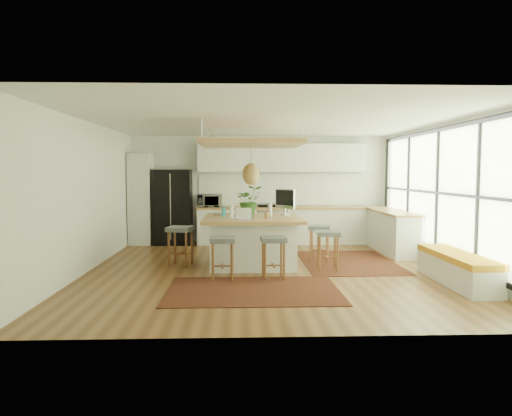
{
  "coord_description": "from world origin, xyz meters",
  "views": [
    {
      "loc": [
        -0.53,
        -8.41,
        1.78
      ],
      "look_at": [
        -0.2,
        0.5,
        1.1
      ],
      "focal_mm": 32.69,
      "sensor_mm": 36.0,
      "label": 1
    }
  ],
  "objects_px": {
    "stool_near_right": "(273,257)",
    "microwave": "(210,199)",
    "fridge": "(173,207)",
    "stool_right_back": "(319,244)",
    "monitor": "(285,202)",
    "stool_left_side": "(180,247)",
    "island_plant": "(249,203)",
    "laptop": "(245,213)",
    "stool_near_left": "(222,258)",
    "island": "(252,241)",
    "stool_right_front": "(328,250)"
  },
  "relations": [
    {
      "from": "stool_right_back",
      "to": "monitor",
      "type": "height_order",
      "value": "monitor"
    },
    {
      "from": "stool_right_back",
      "to": "microwave",
      "type": "relative_size",
      "value": 1.26
    },
    {
      "from": "island_plant",
      "to": "island",
      "type": "bearing_deg",
      "value": -82.87
    },
    {
      "from": "stool_near_left",
      "to": "laptop",
      "type": "xyz_separation_m",
      "value": [
        0.39,
        0.67,
        0.7
      ]
    },
    {
      "from": "fridge",
      "to": "island_plant",
      "type": "relative_size",
      "value": 3.16
    },
    {
      "from": "microwave",
      "to": "island_plant",
      "type": "relative_size",
      "value": 0.98
    },
    {
      "from": "stool_near_right",
      "to": "stool_right_back",
      "type": "bearing_deg",
      "value": 55.13
    },
    {
      "from": "stool_right_front",
      "to": "stool_left_side",
      "type": "distance_m",
      "value": 2.78
    },
    {
      "from": "monitor",
      "to": "stool_right_back",
      "type": "bearing_deg",
      "value": 47.81
    },
    {
      "from": "island_plant",
      "to": "stool_left_side",
      "type": "bearing_deg",
      "value": -159.25
    },
    {
      "from": "stool_near_left",
      "to": "laptop",
      "type": "relative_size",
      "value": 2.22
    },
    {
      "from": "laptop",
      "to": "stool_near_left",
      "type": "bearing_deg",
      "value": -131.47
    },
    {
      "from": "fridge",
      "to": "stool_right_back",
      "type": "height_order",
      "value": "fridge"
    },
    {
      "from": "fridge",
      "to": "island_plant",
      "type": "xyz_separation_m",
      "value": [
        1.85,
        -2.27,
        0.23
      ]
    },
    {
      "from": "fridge",
      "to": "stool_left_side",
      "type": "bearing_deg",
      "value": -78.39
    },
    {
      "from": "stool_near_left",
      "to": "stool_right_front",
      "type": "height_order",
      "value": "stool_right_front"
    },
    {
      "from": "stool_right_front",
      "to": "microwave",
      "type": "distance_m",
      "value": 3.98
    },
    {
      "from": "fridge",
      "to": "microwave",
      "type": "relative_size",
      "value": 3.23
    },
    {
      "from": "stool_near_right",
      "to": "microwave",
      "type": "relative_size",
      "value": 1.23
    },
    {
      "from": "stool_right_back",
      "to": "microwave",
      "type": "height_order",
      "value": "microwave"
    },
    {
      "from": "fridge",
      "to": "stool_left_side",
      "type": "height_order",
      "value": "fridge"
    },
    {
      "from": "fridge",
      "to": "stool_right_back",
      "type": "xyz_separation_m",
      "value": [
        3.26,
        -2.4,
        -0.57
      ]
    },
    {
      "from": "island",
      "to": "stool_right_front",
      "type": "xyz_separation_m",
      "value": [
        1.37,
        -0.5,
        -0.11
      ]
    },
    {
      "from": "island",
      "to": "island_plant",
      "type": "xyz_separation_m",
      "value": [
        -0.05,
        0.44,
        0.69
      ]
    },
    {
      "from": "island",
      "to": "stool_near_right",
      "type": "distance_m",
      "value": 1.23
    },
    {
      "from": "stool_near_right",
      "to": "stool_right_back",
      "type": "height_order",
      "value": "stool_right_back"
    },
    {
      "from": "monitor",
      "to": "stool_left_side",
      "type": "bearing_deg",
      "value": -112.72
    },
    {
      "from": "stool_near_left",
      "to": "island",
      "type": "bearing_deg",
      "value": 65.89
    },
    {
      "from": "stool_left_side",
      "to": "island_plant",
      "type": "xyz_separation_m",
      "value": [
        1.32,
        0.5,
        0.8
      ]
    },
    {
      "from": "laptop",
      "to": "monitor",
      "type": "distance_m",
      "value": 1.24
    },
    {
      "from": "stool_left_side",
      "to": "laptop",
      "type": "height_order",
      "value": "laptop"
    },
    {
      "from": "island_plant",
      "to": "laptop",
      "type": "bearing_deg",
      "value": -95.7
    },
    {
      "from": "stool_near_left",
      "to": "monitor",
      "type": "bearing_deg",
      "value": 52.85
    },
    {
      "from": "island",
      "to": "monitor",
      "type": "xyz_separation_m",
      "value": [
        0.67,
        0.39,
        0.72
      ]
    },
    {
      "from": "fridge",
      "to": "monitor",
      "type": "relative_size",
      "value": 3.24
    },
    {
      "from": "stool_left_side",
      "to": "island_plant",
      "type": "height_order",
      "value": "island_plant"
    },
    {
      "from": "laptop",
      "to": "microwave",
      "type": "xyz_separation_m",
      "value": [
        -0.83,
        3.16,
        0.07
      ]
    },
    {
      "from": "stool_near_right",
      "to": "monitor",
      "type": "height_order",
      "value": "monitor"
    },
    {
      "from": "fridge",
      "to": "stool_left_side",
      "type": "distance_m",
      "value": 2.88
    },
    {
      "from": "monitor",
      "to": "microwave",
      "type": "distance_m",
      "value": 2.78
    },
    {
      "from": "stool_right_back",
      "to": "island_plant",
      "type": "bearing_deg",
      "value": 174.54
    },
    {
      "from": "stool_left_side",
      "to": "microwave",
      "type": "xyz_separation_m",
      "value": [
        0.4,
        2.69,
        0.76
      ]
    },
    {
      "from": "stool_left_side",
      "to": "stool_right_front",
      "type": "bearing_deg",
      "value": -9.05
    },
    {
      "from": "stool_near_left",
      "to": "stool_right_back",
      "type": "xyz_separation_m",
      "value": [
        1.89,
        1.5,
        0.0
      ]
    },
    {
      "from": "laptop",
      "to": "island_plant",
      "type": "distance_m",
      "value": 0.98
    },
    {
      "from": "island",
      "to": "stool_right_back",
      "type": "height_order",
      "value": "island"
    },
    {
      "from": "stool_near_left",
      "to": "monitor",
      "type": "height_order",
      "value": "monitor"
    },
    {
      "from": "fridge",
      "to": "stool_near_right",
      "type": "bearing_deg",
      "value": -59.4
    },
    {
      "from": "stool_right_front",
      "to": "stool_near_right",
      "type": "bearing_deg",
      "value": -146.9
    },
    {
      "from": "microwave",
      "to": "laptop",
      "type": "bearing_deg",
      "value": -74.21
    }
  ]
}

